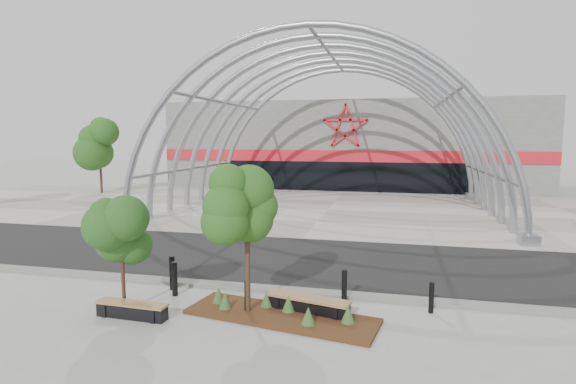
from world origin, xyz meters
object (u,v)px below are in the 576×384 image
bench_0 (132,310)px  bollard_2 (247,297)px  street_tree_0 (121,229)px  bench_1 (308,306)px  street_tree_1 (247,211)px

bench_0 → bollard_2: bollard_2 is taller
street_tree_0 → bench_1: size_ratio=1.36×
street_tree_0 → bench_1: bearing=10.7°
bench_0 → street_tree_0: bearing=142.9°
street_tree_1 → bollard_2: 2.40m
street_tree_1 → bench_0: 4.07m
street_tree_0 → bench_1: street_tree_0 is taller
street_tree_1 → bench_1: street_tree_1 is taller
street_tree_0 → bench_0: 2.19m
bench_0 → bench_1: bench_1 is taller
street_tree_0 → bollard_2: 3.89m
street_tree_0 → bench_0: (0.45, -0.34, -2.12)m
bench_1 → bollard_2: bearing=-169.0°
street_tree_0 → bench_1: (4.99, 0.94, -2.09)m
street_tree_0 → street_tree_1: 3.48m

